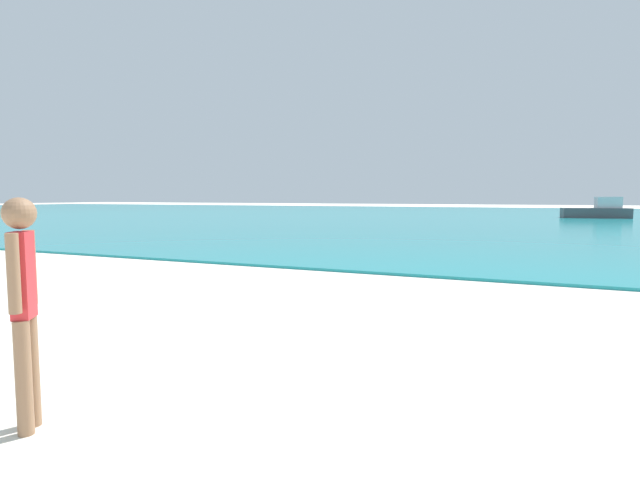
% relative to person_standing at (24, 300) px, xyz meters
% --- Properties ---
extents(water, '(160.00, 60.00, 0.06)m').
position_rel_person_standing_xyz_m(water, '(0.86, 37.21, -0.83)').
color(water, teal).
rests_on(water, ground).
extents(person_standing, '(0.23, 0.30, 1.52)m').
position_rel_person_standing_xyz_m(person_standing, '(0.00, 0.00, 0.00)').
color(person_standing, '#936B4C').
rests_on(person_standing, ground).
extents(boat_far, '(4.33, 2.00, 1.42)m').
position_rel_person_standing_xyz_m(boat_far, '(6.46, 36.58, -0.31)').
color(boat_far, '#4C4C51').
rests_on(boat_far, water).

